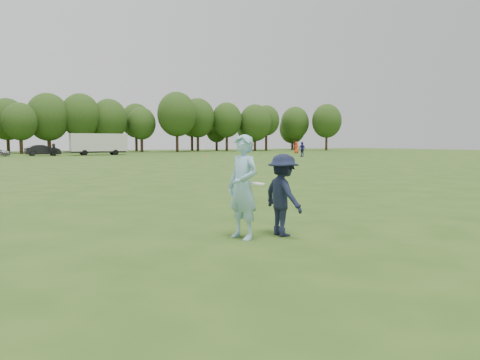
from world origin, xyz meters
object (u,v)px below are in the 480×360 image
(player_far_d, at_px, (54,150))
(player_far_c, at_px, (296,147))
(field_cone, at_px, (208,155))
(cargo_trailer, at_px, (99,143))
(thrower, at_px, (243,187))
(defender, at_px, (283,195))
(car_f, at_px, (43,150))
(player_far_b, at_px, (302,149))

(player_far_d, bearing_deg, player_far_c, -39.25)
(field_cone, relative_size, cargo_trailer, 0.03)
(thrower, height_order, player_far_c, thrower)
(field_cone, xyz_separation_m, cargo_trailer, (-12.58, 11.67, 1.63))
(defender, distance_m, car_f, 59.41)
(defender, relative_size, field_cone, 5.69)
(player_far_d, xyz_separation_m, car_f, (-1.28, 2.01, -0.11))
(car_f, relative_size, field_cone, 15.66)
(defender, distance_m, cargo_trailer, 59.43)
(defender, height_order, player_far_b, player_far_b)
(player_far_b, height_order, cargo_trailer, cargo_trailer)
(player_far_d, height_order, cargo_trailer, cargo_trailer)
(player_far_b, distance_m, player_far_c, 17.06)
(thrower, height_order, player_far_d, thrower)
(player_far_d, relative_size, cargo_trailer, 0.20)
(cargo_trailer, bearing_deg, car_f, 177.01)
(thrower, relative_size, defender, 1.23)
(thrower, xyz_separation_m, player_far_d, (1.47, 57.25, -0.17))
(player_far_b, xyz_separation_m, player_far_d, (-28.81, 18.59, -0.11))
(thrower, xyz_separation_m, field_cone, (20.38, 47.19, -0.90))
(defender, height_order, field_cone, defender)
(player_far_c, relative_size, car_f, 0.43)
(defender, height_order, car_f, defender)
(field_cone, bearing_deg, cargo_trailer, 137.16)
(player_far_b, bearing_deg, thrower, -46.53)
(field_cone, bearing_deg, thrower, -113.36)
(player_far_c, xyz_separation_m, field_cone, (-19.29, -5.71, -0.86))
(defender, bearing_deg, field_cone, -24.09)
(car_f, distance_m, field_cone, 23.53)
(thrower, height_order, player_far_b, thrower)
(player_far_d, bearing_deg, cargo_trailer, -18.50)
(player_far_c, height_order, cargo_trailer, cargo_trailer)
(thrower, distance_m, player_far_b, 49.10)
(player_far_b, distance_m, field_cone, 13.09)
(player_far_c, bearing_deg, player_far_b, 98.60)
(thrower, distance_m, player_far_c, 66.12)
(player_far_b, relative_size, player_far_c, 0.99)
(defender, height_order, player_far_c, player_far_c)
(car_f, bearing_deg, thrower, 172.05)
(player_far_d, xyz_separation_m, cargo_trailer, (6.33, 1.61, 0.89))
(player_far_b, height_order, player_far_c, player_far_c)
(car_f, xyz_separation_m, field_cone, (20.19, -12.06, -0.62))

